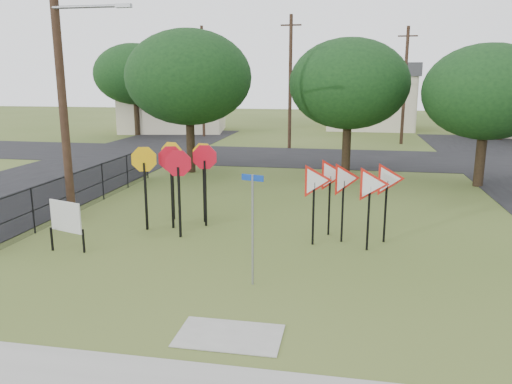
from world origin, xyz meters
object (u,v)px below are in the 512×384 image
(stop_sign_cluster, at_px, (179,167))
(info_board, at_px, (66,218))
(yield_sign_cluster, at_px, (349,183))
(street_name_sign, at_px, (253,222))

(stop_sign_cluster, distance_m, info_board, 3.90)
(stop_sign_cluster, relative_size, yield_sign_cluster, 0.88)
(yield_sign_cluster, relative_size, info_board, 2.12)
(stop_sign_cluster, bearing_deg, yield_sign_cluster, -6.99)
(stop_sign_cluster, relative_size, info_board, 1.86)
(stop_sign_cluster, xyz_separation_m, info_board, (-2.36, -2.93, -1.03))
(stop_sign_cluster, bearing_deg, info_board, -128.85)
(info_board, bearing_deg, street_name_sign, -13.18)
(street_name_sign, relative_size, yield_sign_cluster, 0.85)
(stop_sign_cluster, bearing_deg, street_name_sign, -52.66)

